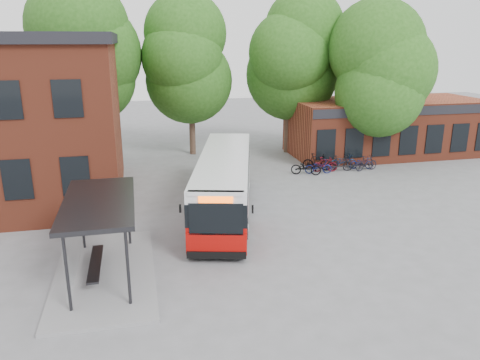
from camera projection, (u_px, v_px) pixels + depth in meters
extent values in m
plane|color=slate|center=(222.00, 251.00, 18.83)|extent=(100.00, 100.00, 0.00)
imported|color=black|center=(306.00, 167.00, 29.34)|extent=(1.98, 1.33, 0.99)
imported|color=black|center=(317.00, 162.00, 30.37)|extent=(1.92, 1.18, 1.12)
imported|color=#101A54|center=(318.00, 167.00, 29.64)|extent=(1.79, 0.88, 0.90)
imported|color=#580E18|center=(325.00, 164.00, 29.99)|extent=(1.70, 0.73, 0.99)
imported|color=#0A2041|center=(343.00, 161.00, 30.86)|extent=(1.84, 0.75, 0.95)
imported|color=black|center=(340.00, 163.00, 30.19)|extent=(1.78, 0.78, 1.03)
imported|color=#0C1753|center=(361.00, 163.00, 30.74)|extent=(1.61, 0.84, 0.81)
imported|color=black|center=(366.00, 163.00, 30.31)|extent=(1.72, 0.78, 1.00)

